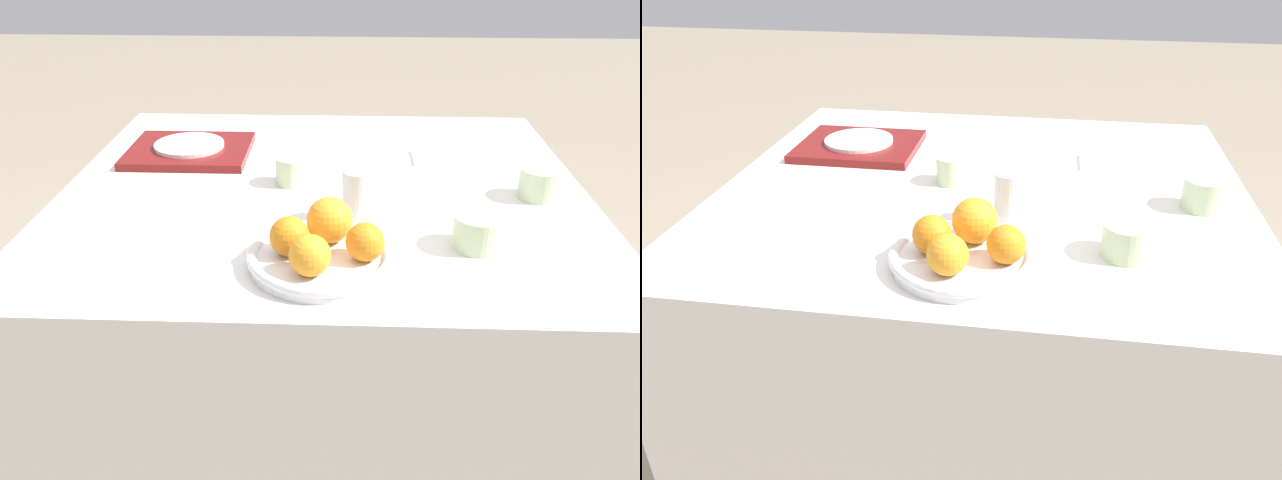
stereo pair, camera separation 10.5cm
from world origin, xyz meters
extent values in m
plane|color=gray|center=(0.00, 0.00, 0.00)|extent=(12.00, 12.00, 0.00)
cube|color=silver|center=(0.00, 0.00, 0.37)|extent=(1.14, 1.05, 0.74)
cylinder|color=silver|center=(0.01, -0.35, 0.75)|extent=(0.24, 0.24, 0.02)
torus|color=silver|center=(0.01, -0.35, 0.77)|extent=(0.25, 0.25, 0.02)
sphere|color=orange|center=(-0.05, -0.35, 0.80)|extent=(0.07, 0.07, 0.07)
sphere|color=orange|center=(0.08, -0.36, 0.80)|extent=(0.07, 0.07, 0.07)
sphere|color=orange|center=(-0.01, -0.41, 0.80)|extent=(0.07, 0.07, 0.07)
sphere|color=orange|center=(0.02, -0.30, 0.81)|extent=(0.08, 0.08, 0.08)
cylinder|color=silver|center=(0.07, -0.18, 0.80)|extent=(0.06, 0.06, 0.11)
cube|color=maroon|center=(-0.34, 0.18, 0.75)|extent=(0.30, 0.25, 0.02)
cylinder|color=silver|center=(-0.34, 0.18, 0.77)|extent=(0.17, 0.17, 0.01)
cylinder|color=#B7CC9E|center=(0.29, -0.27, 0.78)|extent=(0.09, 0.09, 0.06)
cylinder|color=#B7CC9E|center=(0.46, -0.05, 0.78)|extent=(0.08, 0.08, 0.07)
cylinder|color=#B7CC9E|center=(-0.07, 0.01, 0.78)|extent=(0.07, 0.07, 0.06)
cube|color=white|center=(0.27, 0.17, 0.75)|extent=(0.13, 0.10, 0.01)
camera|label=1|loc=(0.04, -1.28, 1.29)|focal=35.00mm
camera|label=2|loc=(0.15, -1.27, 1.29)|focal=35.00mm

